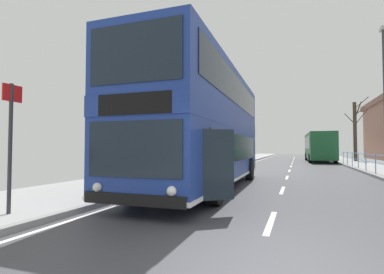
# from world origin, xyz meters

# --- Properties ---
(ground) EXTENTS (15.80, 140.00, 0.20)m
(ground) POSITION_xyz_m (-0.72, -0.00, 0.04)
(ground) COLOR #3F3F44
(double_decker_bus_main) EXTENTS (3.36, 10.83, 4.45)m
(double_decker_bus_main) POSITION_xyz_m (-2.77, 6.98, 2.33)
(double_decker_bus_main) COLOR navy
(double_decker_bus_main) RESTS_ON ground
(background_bus_far_lane) EXTENTS (2.85, 10.66, 3.16)m
(background_bus_far_lane) POSITION_xyz_m (2.80, 31.82, 1.73)
(background_bus_far_lane) COLOR #19512D
(background_bus_far_lane) RESTS_ON ground
(pedestrian_railing_far_kerb) EXTENTS (0.05, 25.79, 1.07)m
(pedestrian_railing_far_kerb) POSITION_xyz_m (4.45, 13.22, 0.86)
(pedestrian_railing_far_kerb) COLOR #598CC6
(pedestrian_railing_far_kerb) RESTS_ON ground
(bus_stop_sign_near) EXTENTS (0.08, 0.44, 2.75)m
(bus_stop_sign_near) POSITION_xyz_m (-5.17, 0.86, 1.82)
(bus_stop_sign_near) COLOR #2D2D33
(bus_stop_sign_near) RESTS_ON ground
(street_lamp_far_side) EXTENTS (0.28, 0.60, 8.50)m
(street_lamp_far_side) POSITION_xyz_m (5.34, 16.00, 5.01)
(street_lamp_far_side) COLOR #38383D
(street_lamp_far_side) RESTS_ON ground
(bare_tree_far_00) EXTENTS (2.42, 2.20, 7.02)m
(bare_tree_far_00) POSITION_xyz_m (6.46, 32.01, 3.51)
(bare_tree_far_00) COLOR #423328
(bare_tree_far_00) RESTS_ON ground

